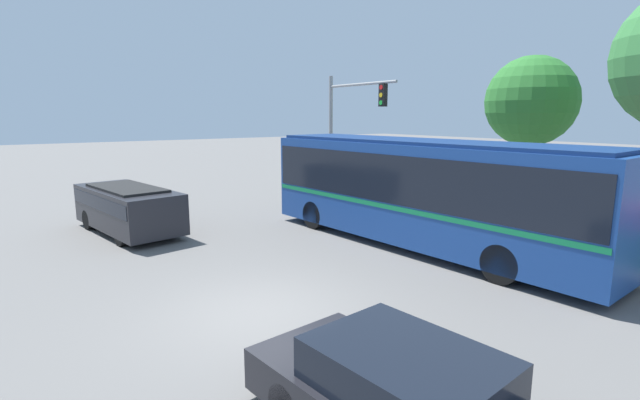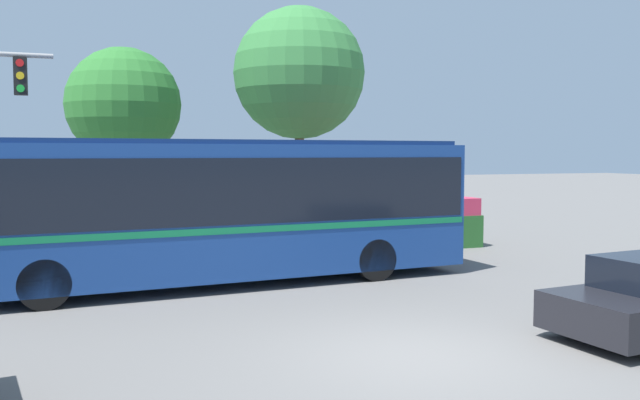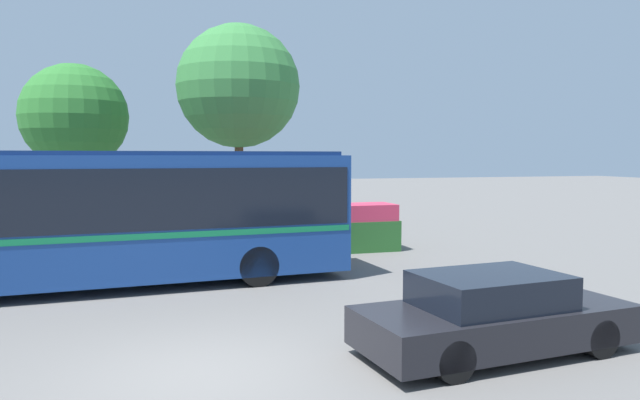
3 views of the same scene
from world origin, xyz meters
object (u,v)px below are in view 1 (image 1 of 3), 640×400
Objects in this scene: city_bus at (421,187)px; traffic_light_pole at (346,122)px; suv_left_lane at (128,206)px; street_tree_left at (531,102)px.

traffic_light_pole reaches higher than city_bus.
traffic_light_pole is at bearing -23.34° from city_bus.
city_bus is 9.99m from suv_left_lane.
street_tree_left is at bearing 62.04° from suv_left_lane.
city_bus is 9.06m from street_tree_left.
city_bus is 1.78× the size of street_tree_left.
street_tree_left is at bearing -83.12° from city_bus.
suv_left_lane is (-7.10, -6.97, -0.93)m from city_bus.
city_bus is at bearing -19.69° from traffic_light_pole.
street_tree_left reaches higher than traffic_light_pole.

